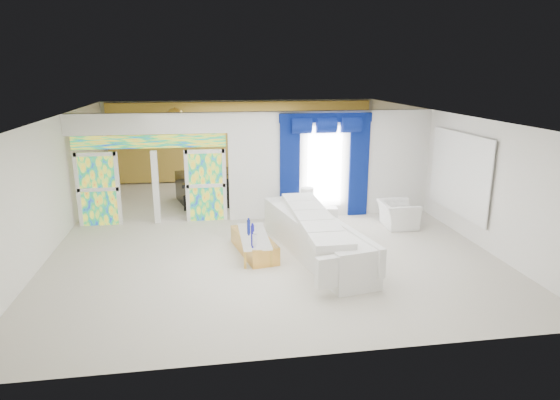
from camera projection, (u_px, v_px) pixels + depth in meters
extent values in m
plane|color=#B7AF9E|center=(262.00, 229.00, 12.90)|extent=(12.00, 12.00, 0.00)
cube|color=white|center=(332.00, 164.00, 13.79)|extent=(5.70, 0.18, 3.00)
cube|color=white|center=(149.00, 124.00, 12.72)|extent=(4.30, 0.18, 0.55)
cube|color=#994C3F|center=(98.00, 189.00, 12.95)|extent=(0.95, 0.04, 2.00)
cube|color=#994C3F|center=(206.00, 186.00, 13.38)|extent=(0.95, 0.04, 2.00)
cube|color=#994C3F|center=(150.00, 142.00, 12.84)|extent=(4.00, 0.05, 0.35)
cube|color=white|center=(324.00, 167.00, 13.67)|extent=(1.00, 0.02, 2.30)
cube|color=#031049|center=(290.00, 170.00, 13.50)|extent=(0.55, 0.10, 2.80)
cube|color=#031049|center=(359.00, 167.00, 13.80)|extent=(0.55, 0.10, 2.80)
cube|color=#031049|center=(326.00, 118.00, 13.28)|extent=(2.60, 0.12, 0.25)
cube|color=white|center=(459.00, 173.00, 12.29)|extent=(0.04, 2.70, 1.90)
cube|color=#B0922A|center=(243.00, 141.00, 18.14)|extent=(9.70, 0.12, 2.90)
cube|color=silver|center=(314.00, 237.00, 11.02)|extent=(1.76, 4.47, 0.83)
cube|color=gold|center=(254.00, 244.00, 11.15)|extent=(0.96, 1.94, 0.41)
cube|color=silver|center=(317.00, 214.00, 13.57)|extent=(1.13, 0.45, 0.37)
cylinder|color=white|center=(307.00, 198.00, 13.41)|extent=(0.36, 0.36, 0.58)
imported|color=silver|center=(398.00, 214.00, 13.01)|extent=(0.95, 1.07, 0.67)
cube|color=black|center=(203.00, 189.00, 15.29)|extent=(1.81, 2.11, 0.92)
cube|color=black|center=(204.00, 213.00, 13.84)|extent=(0.88, 0.52, 0.28)
cube|color=tan|center=(106.00, 195.00, 14.87)|extent=(0.54, 0.49, 0.75)
sphere|color=gold|center=(175.00, 117.00, 15.11)|extent=(0.60, 0.60, 0.60)
cylinder|color=navy|center=(249.00, 224.00, 11.66)|extent=(0.08, 0.08, 0.19)
cylinder|color=silver|center=(254.00, 229.00, 11.40)|extent=(0.11, 0.11, 0.14)
cylinder|color=#161697|center=(253.00, 231.00, 11.02)|extent=(0.08, 0.08, 0.27)
cylinder|color=silver|center=(255.00, 238.00, 10.76)|extent=(0.10, 0.10, 0.15)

